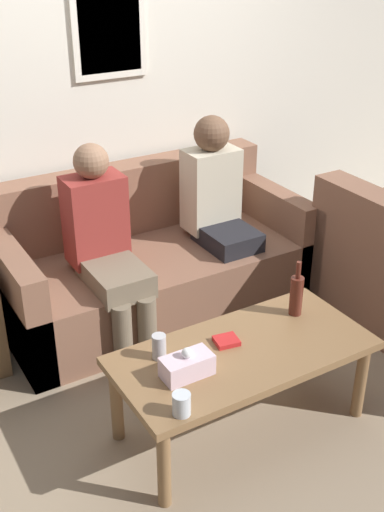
% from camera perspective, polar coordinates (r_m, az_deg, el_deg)
% --- Properties ---
extents(ground_plane, '(16.00, 16.00, 0.00)m').
position_cam_1_polar(ground_plane, '(3.90, 0.11, -7.83)').
color(ground_plane, gray).
extents(wall_back, '(9.00, 0.08, 2.60)m').
position_cam_1_polar(wall_back, '(4.21, -7.30, 14.20)').
color(wall_back, silver).
rests_on(wall_back, ground_plane).
extents(couch_main, '(1.94, 0.92, 0.88)m').
position_cam_1_polar(couch_main, '(4.15, -3.76, -0.65)').
color(couch_main, brown).
rests_on(couch_main, ground_plane).
extents(coffee_table, '(1.24, 0.60, 0.47)m').
position_cam_1_polar(coffee_table, '(3.11, 4.54, -9.17)').
color(coffee_table, olive).
rests_on(coffee_table, ground_plane).
extents(wine_bottle, '(0.07, 0.07, 0.30)m').
position_cam_1_polar(wine_bottle, '(3.30, 9.26, -3.39)').
color(wine_bottle, '#562319').
rests_on(wine_bottle, coffee_table).
extents(drinking_glass, '(0.08, 0.08, 0.10)m').
position_cam_1_polar(drinking_glass, '(2.68, -0.94, -13.02)').
color(drinking_glass, silver).
rests_on(drinking_glass, coffee_table).
extents(book_stack, '(0.13, 0.12, 0.02)m').
position_cam_1_polar(book_stack, '(3.10, 3.08, -7.54)').
color(book_stack, red).
rests_on(book_stack, coffee_table).
extents(soda_can, '(0.07, 0.07, 0.12)m').
position_cam_1_polar(soda_can, '(2.98, -2.94, -8.05)').
color(soda_can, '#BCBCC1').
rests_on(soda_can, coffee_table).
extents(tissue_box, '(0.23, 0.12, 0.14)m').
position_cam_1_polar(tissue_box, '(2.87, -0.45, -9.70)').
color(tissue_box, silver).
rests_on(tissue_box, coffee_table).
extents(person_left, '(0.34, 0.64, 1.19)m').
position_cam_1_polar(person_left, '(3.69, -7.73, 1.17)').
color(person_left, '#756651').
rests_on(person_left, ground_plane).
extents(person_right, '(0.34, 0.57, 1.22)m').
position_cam_1_polar(person_right, '(4.09, 2.40, 4.55)').
color(person_right, black).
rests_on(person_right, ground_plane).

